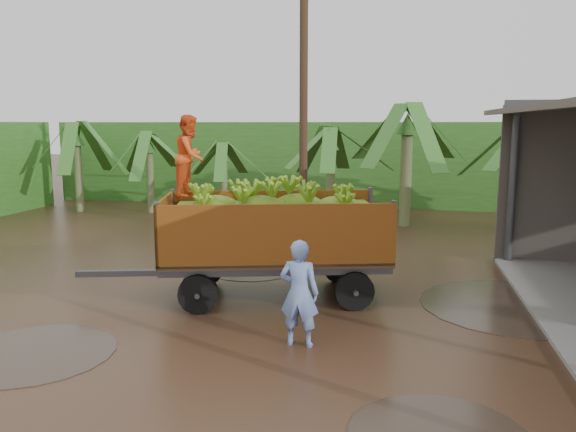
# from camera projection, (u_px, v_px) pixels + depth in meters

# --- Properties ---
(ground) EXTENTS (100.00, 100.00, 0.00)m
(ground) POSITION_uv_depth(u_px,v_px,m) (250.00, 326.00, 9.91)
(ground) COLOR black
(ground) RESTS_ON ground
(hedge_north) EXTENTS (22.00, 3.00, 3.60)m
(hedge_north) POSITION_uv_depth(u_px,v_px,m) (299.00, 162.00, 25.48)
(hedge_north) COLOR #2D661E
(hedge_north) RESTS_ON ground
(banana_trailer) EXTENTS (6.33, 3.25, 3.71)m
(banana_trailer) POSITION_uv_depth(u_px,v_px,m) (272.00, 231.00, 11.41)
(banana_trailer) COLOR #A85C18
(banana_trailer) RESTS_ON ground
(man_blue) EXTENTS (0.66, 0.45, 1.74)m
(man_blue) POSITION_uv_depth(u_px,v_px,m) (299.00, 293.00, 8.93)
(man_blue) COLOR #7793DA
(man_blue) RESTS_ON ground
(utility_pole) EXTENTS (1.20, 0.24, 8.01)m
(utility_pole) POSITION_uv_depth(u_px,v_px,m) (304.00, 105.00, 15.92)
(utility_pole) COLOR #47301E
(utility_pole) RESTS_ON ground
(banana_plants) EXTENTS (24.40, 20.72, 4.30)m
(banana_plants) POSITION_uv_depth(u_px,v_px,m) (153.00, 179.00, 17.11)
(banana_plants) COLOR #2D661E
(banana_plants) RESTS_ON ground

